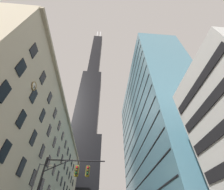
{
  "coord_description": "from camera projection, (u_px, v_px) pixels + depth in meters",
  "views": [
    {
      "loc": [
        -0.52,
        -13.41,
        1.62
      ],
      "look_at": [
        2.46,
        25.04,
        38.99
      ],
      "focal_mm": 23.32,
      "sensor_mm": 36.0,
      "label": 1
    }
  ],
  "objects": [
    {
      "name": "station_building",
      "position": [
        28.0,
        170.0,
        37.11
      ],
      "size": [
        16.37,
        68.33,
        27.34
      ],
      "color": "#BCAF93",
      "rests_on": "ground"
    },
    {
      "name": "glass_office_midrise",
      "position": [
        154.0,
        134.0,
        52.98
      ],
      "size": [
        14.7,
        49.04,
        56.59
      ],
      "color": "teal",
      "rests_on": "ground"
    },
    {
      "name": "traffic_signal_mast",
      "position": [
        65.0,
        181.0,
        15.13
      ],
      "size": [
        6.74,
        0.63,
        7.88
      ],
      "color": "black",
      "rests_on": "sidewalk_left"
    },
    {
      "name": "dark_skyscraper",
      "position": [
        87.0,
        118.0,
        116.35
      ],
      "size": [
        25.8,
        25.8,
        235.17
      ],
      "color": "black",
      "rests_on": "ground"
    }
  ]
}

